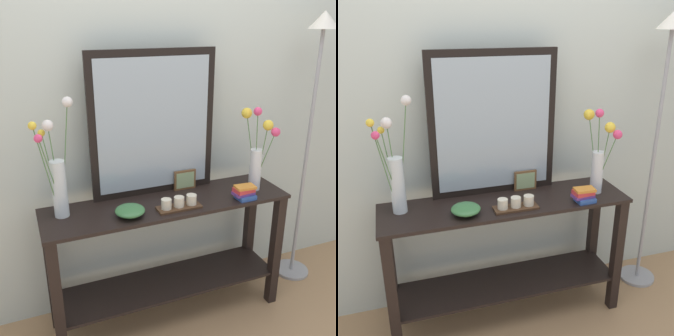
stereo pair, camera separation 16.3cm
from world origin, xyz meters
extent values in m
cube|color=#A87F56|center=(0.00, 0.00, -0.01)|extent=(7.00, 6.00, 0.02)
cube|color=beige|center=(0.00, 0.31, 1.35)|extent=(6.40, 0.08, 2.70)
cube|color=black|center=(0.00, 0.00, 0.76)|extent=(1.40, 0.37, 0.02)
cube|color=black|center=(0.00, 0.00, 0.22)|extent=(1.34, 0.33, 0.02)
cube|color=black|center=(-0.66, -0.15, 0.38)|extent=(0.06, 0.06, 0.75)
cube|color=black|center=(0.66, -0.15, 0.38)|extent=(0.06, 0.06, 0.75)
cube|color=black|center=(-0.66, 0.15, 0.38)|extent=(0.06, 0.06, 0.75)
cube|color=black|center=(0.66, 0.15, 0.38)|extent=(0.06, 0.06, 0.75)
cube|color=black|center=(-0.02, 0.16, 1.18)|extent=(0.73, 0.03, 0.82)
cube|color=#9EADB7|center=(-0.02, 0.14, 1.18)|extent=(0.65, 0.00, 0.74)
cylinder|color=silver|center=(-0.57, 0.05, 0.92)|extent=(0.08, 0.08, 0.30)
cylinder|color=#4C753D|center=(-0.58, 0.07, 1.02)|extent=(0.03, 0.03, 0.46)
sphere|color=silver|center=(-0.60, 0.08, 1.25)|extent=(0.06, 0.06, 0.06)
cylinder|color=#4C753D|center=(-0.60, 0.09, 1.00)|extent=(0.06, 0.07, 0.42)
sphere|color=yellow|center=(-0.63, 0.12, 1.21)|extent=(0.04, 0.04, 0.04)
cylinder|color=#4C753D|center=(-0.63, 0.03, 1.03)|extent=(0.09, 0.04, 0.49)
sphere|color=yellow|center=(-0.67, 0.01, 1.28)|extent=(0.04, 0.04, 0.04)
cylinder|color=#4C753D|center=(-0.53, 0.07, 1.07)|extent=(0.09, 0.06, 0.57)
sphere|color=silver|center=(-0.49, 0.10, 1.36)|extent=(0.05, 0.05, 0.05)
cylinder|color=#4C753D|center=(-0.61, 0.02, 1.01)|extent=(0.09, 0.08, 0.43)
sphere|color=#EA4275|center=(-0.65, -0.02, 1.22)|extent=(0.04, 0.04, 0.04)
cylinder|color=silver|center=(0.55, -0.03, 0.90)|extent=(0.07, 0.07, 0.25)
cylinder|color=#4C753D|center=(0.57, -0.07, 0.97)|extent=(0.07, 0.08, 0.35)
sphere|color=#EA4275|center=(0.61, -0.10, 1.14)|extent=(0.05, 0.05, 0.05)
cylinder|color=#4C753D|center=(0.56, -0.05, 0.98)|extent=(0.04, 0.04, 0.38)
sphere|color=yellow|center=(0.58, -0.07, 1.18)|extent=(0.06, 0.06, 0.06)
cylinder|color=#4C753D|center=(0.54, -0.03, 1.02)|extent=(0.04, 0.02, 0.46)
sphere|color=#EA4275|center=(0.53, -0.04, 1.25)|extent=(0.05, 0.05, 0.05)
cylinder|color=#4C753D|center=(0.53, 0.01, 1.01)|extent=(0.05, 0.08, 0.44)
sphere|color=yellow|center=(0.51, 0.05, 1.23)|extent=(0.06, 0.06, 0.06)
cube|color=#472D1C|center=(0.03, -0.10, 0.78)|extent=(0.24, 0.09, 0.01)
cylinder|color=beige|center=(-0.05, -0.10, 0.81)|extent=(0.06, 0.06, 0.05)
cylinder|color=beige|center=(0.03, -0.10, 0.81)|extent=(0.06, 0.06, 0.05)
cylinder|color=beige|center=(0.10, -0.10, 0.81)|extent=(0.06, 0.06, 0.05)
cube|color=brown|center=(0.16, 0.12, 0.83)|extent=(0.14, 0.01, 0.12)
cube|color=#8FA773|center=(0.16, 0.12, 0.83)|extent=(0.11, 0.00, 0.10)
cylinder|color=#38703D|center=(-0.25, -0.08, 0.78)|extent=(0.06, 0.06, 0.01)
ellipsoid|color=#38703D|center=(-0.25, -0.08, 0.80)|extent=(0.16, 0.16, 0.05)
cube|color=#2D519E|center=(0.43, -0.13, 0.78)|extent=(0.11, 0.09, 0.02)
cube|color=#663884|center=(0.42, -0.12, 0.81)|extent=(0.13, 0.08, 0.02)
cube|color=#C63338|center=(0.42, -0.12, 0.83)|extent=(0.12, 0.08, 0.02)
cube|color=orange|center=(0.42, -0.13, 0.85)|extent=(0.12, 0.08, 0.01)
cylinder|color=#9E9EA3|center=(1.00, 0.06, 0.01)|extent=(0.24, 0.24, 0.02)
cylinder|color=#9E9EA3|center=(1.00, 0.06, 0.85)|extent=(0.02, 0.02, 1.66)
cone|color=beige|center=(1.00, 0.06, 1.73)|extent=(0.18, 0.18, 0.10)
camera|label=1|loc=(-0.74, -1.84, 1.74)|focal=41.83mm
camera|label=2|loc=(-0.59, -1.90, 1.74)|focal=41.83mm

